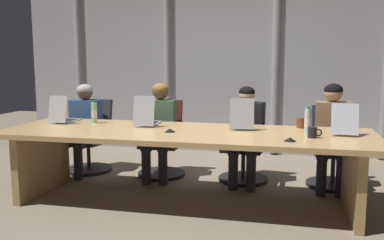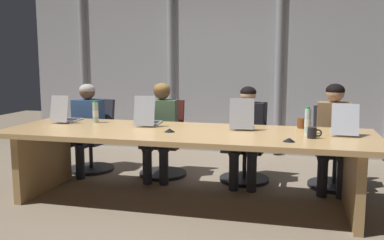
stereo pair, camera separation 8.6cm
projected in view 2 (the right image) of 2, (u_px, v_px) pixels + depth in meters
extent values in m
plane|color=#7F705B|center=(185.00, 202.00, 4.32)|extent=(13.16, 13.16, 0.00)
cube|color=tan|center=(185.00, 133.00, 4.22)|extent=(3.75, 1.18, 0.05)
cube|color=black|center=(185.00, 140.00, 4.23)|extent=(3.19, 0.10, 0.06)
cube|color=tan|center=(44.00, 160.00, 4.66)|extent=(0.08, 1.00, 0.70)
cube|color=tan|center=(353.00, 180.00, 3.89)|extent=(0.08, 1.00, 0.70)
cube|color=#B2B2B7|center=(226.00, 55.00, 6.51)|extent=(6.58, 0.10, 3.08)
cylinder|color=gray|center=(84.00, 56.00, 7.04)|extent=(0.12, 0.12, 3.01)
cylinder|color=gray|center=(171.00, 55.00, 6.67)|extent=(0.12, 0.12, 3.01)
cylinder|color=gray|center=(280.00, 55.00, 6.26)|extent=(0.12, 0.12, 3.01)
cube|color=#BCBCC1|center=(69.00, 120.00, 4.90)|extent=(0.22, 0.32, 0.02)
cube|color=black|center=(70.00, 119.00, 4.92)|extent=(0.18, 0.18, 0.00)
cube|color=#BCBCC1|center=(59.00, 109.00, 4.69)|extent=(0.21, 0.08, 0.30)
cube|color=black|center=(59.00, 109.00, 4.69)|extent=(0.19, 0.06, 0.27)
cube|color=#A8ADB7|center=(150.00, 123.00, 4.67)|extent=(0.26, 0.36, 0.02)
cube|color=black|center=(150.00, 122.00, 4.69)|extent=(0.21, 0.20, 0.00)
cube|color=#A8ADB7|center=(144.00, 111.00, 4.44)|extent=(0.23, 0.11, 0.32)
cube|color=black|center=(144.00, 111.00, 4.44)|extent=(0.21, 0.09, 0.28)
cube|color=#A8ADB7|center=(242.00, 127.00, 4.42)|extent=(0.28, 0.35, 0.02)
cube|color=black|center=(242.00, 125.00, 4.45)|extent=(0.23, 0.20, 0.00)
cube|color=#A8ADB7|center=(242.00, 114.00, 4.21)|extent=(0.25, 0.09, 0.31)
cube|color=black|center=(242.00, 114.00, 4.21)|extent=(0.23, 0.08, 0.28)
cube|color=#A8ADB7|center=(343.00, 131.00, 4.15)|extent=(0.27, 0.35, 0.02)
cube|color=black|center=(343.00, 130.00, 4.17)|extent=(0.22, 0.20, 0.00)
cube|color=#A8ADB7|center=(345.00, 119.00, 3.90)|extent=(0.26, 0.17, 0.29)
cube|color=black|center=(345.00, 119.00, 3.91)|extent=(0.23, 0.14, 0.25)
cube|color=#2D2D38|center=(90.00, 139.00, 5.52)|extent=(0.56, 0.56, 0.08)
cube|color=#2D2D38|center=(100.00, 117.00, 5.68)|extent=(0.45, 0.19, 0.48)
cylinder|color=#262628|center=(91.00, 155.00, 5.55)|extent=(0.05, 0.05, 0.34)
cylinder|color=black|center=(91.00, 169.00, 5.57)|extent=(0.60, 0.60, 0.04)
cube|color=#511E19|center=(163.00, 143.00, 5.28)|extent=(0.48, 0.48, 0.08)
cube|color=#511E19|center=(168.00, 119.00, 5.45)|extent=(0.43, 0.12, 0.49)
cylinder|color=#262628|center=(163.00, 159.00, 5.31)|extent=(0.05, 0.05, 0.34)
cylinder|color=black|center=(163.00, 174.00, 5.33)|extent=(0.60, 0.60, 0.04)
cube|color=black|center=(245.00, 147.00, 5.03)|extent=(0.53, 0.53, 0.08)
cube|color=black|center=(249.00, 121.00, 5.19)|extent=(0.44, 0.16, 0.49)
cylinder|color=#262628|center=(244.00, 164.00, 5.06)|extent=(0.05, 0.05, 0.34)
cylinder|color=black|center=(244.00, 179.00, 5.08)|extent=(0.60, 0.60, 0.04)
cube|color=#2D2D38|center=(336.00, 152.00, 4.78)|extent=(0.55, 0.55, 0.08)
cube|color=#2D2D38|center=(332.00, 125.00, 4.96)|extent=(0.44, 0.18, 0.47)
cylinder|color=#262628|center=(335.00, 169.00, 4.81)|extent=(0.05, 0.05, 0.34)
cylinder|color=black|center=(334.00, 185.00, 4.83)|extent=(0.60, 0.60, 0.04)
cube|color=#335184|center=(88.00, 118.00, 5.46)|extent=(0.38, 0.24, 0.49)
sphere|color=brown|center=(87.00, 92.00, 5.41)|extent=(0.20, 0.20, 0.20)
ellipsoid|color=#B2ADA8|center=(87.00, 90.00, 5.41)|extent=(0.21, 0.21, 0.15)
cylinder|color=#335184|center=(99.00, 115.00, 5.41)|extent=(0.08, 0.14, 0.27)
cylinder|color=brown|center=(90.00, 126.00, 5.22)|extent=(0.08, 0.30, 0.06)
cylinder|color=#335184|center=(78.00, 114.00, 5.50)|extent=(0.08, 0.14, 0.27)
cylinder|color=brown|center=(69.00, 125.00, 5.32)|extent=(0.08, 0.30, 0.06)
cylinder|color=#262833|center=(87.00, 142.00, 5.28)|extent=(0.16, 0.41, 0.13)
cylinder|color=#262833|center=(80.00, 162.00, 5.14)|extent=(0.11, 0.11, 0.44)
cylinder|color=#262833|center=(74.00, 141.00, 5.34)|extent=(0.16, 0.41, 0.13)
cylinder|color=#262833|center=(66.00, 160.00, 5.20)|extent=(0.11, 0.11, 0.44)
cube|color=#4C6B4C|center=(162.00, 120.00, 5.21)|extent=(0.38, 0.25, 0.51)
sphere|color=brown|center=(162.00, 91.00, 5.16)|extent=(0.21, 0.21, 0.21)
ellipsoid|color=olive|center=(162.00, 89.00, 5.16)|extent=(0.21, 0.21, 0.15)
cylinder|color=#4C6B4C|center=(174.00, 115.00, 5.18)|extent=(0.08, 0.14, 0.27)
cylinder|color=brown|center=(171.00, 127.00, 4.99)|extent=(0.09, 0.30, 0.06)
cylinder|color=#4C6B4C|center=(150.00, 115.00, 5.23)|extent=(0.08, 0.14, 0.27)
cylinder|color=brown|center=(146.00, 127.00, 5.04)|extent=(0.09, 0.30, 0.06)
cylinder|color=#262833|center=(167.00, 146.00, 5.04)|extent=(0.17, 0.41, 0.13)
cylinder|color=#262833|center=(164.00, 167.00, 4.90)|extent=(0.11, 0.11, 0.44)
cylinder|color=#262833|center=(151.00, 146.00, 5.07)|extent=(0.17, 0.41, 0.13)
cylinder|color=#262833|center=(147.00, 166.00, 4.93)|extent=(0.11, 0.11, 0.44)
cube|color=black|center=(248.00, 124.00, 4.96)|extent=(0.38, 0.22, 0.51)
sphere|color=beige|center=(248.00, 94.00, 4.91)|extent=(0.19, 0.19, 0.19)
ellipsoid|color=black|center=(248.00, 92.00, 4.91)|extent=(0.19, 0.19, 0.14)
cylinder|color=black|center=(261.00, 119.00, 4.91)|extent=(0.07, 0.14, 0.27)
cylinder|color=beige|center=(259.00, 131.00, 4.73)|extent=(0.07, 0.30, 0.06)
cylinder|color=black|center=(234.00, 118.00, 4.99)|extent=(0.07, 0.14, 0.27)
cylinder|color=beige|center=(232.00, 130.00, 4.80)|extent=(0.07, 0.30, 0.06)
cylinder|color=#262833|center=(254.00, 151.00, 4.78)|extent=(0.13, 0.40, 0.13)
cylinder|color=#262833|center=(252.00, 172.00, 4.64)|extent=(0.11, 0.11, 0.44)
cylinder|color=#262833|center=(236.00, 150.00, 4.83)|extent=(0.13, 0.40, 0.13)
cylinder|color=#262833|center=(234.00, 171.00, 4.69)|extent=(0.11, 0.11, 0.44)
cube|color=olive|center=(334.00, 126.00, 4.72)|extent=(0.37, 0.24, 0.53)
sphere|color=tan|center=(335.00, 93.00, 4.67)|extent=(0.20, 0.20, 0.20)
ellipsoid|color=black|center=(335.00, 90.00, 4.67)|extent=(0.21, 0.21, 0.15)
cylinder|color=olive|center=(348.00, 119.00, 4.67)|extent=(0.08, 0.14, 0.27)
cylinder|color=tan|center=(349.00, 133.00, 4.49)|extent=(0.08, 0.30, 0.06)
cylinder|color=olive|center=(320.00, 118.00, 4.76)|extent=(0.08, 0.14, 0.27)
cylinder|color=tan|center=(319.00, 131.00, 4.58)|extent=(0.08, 0.30, 0.06)
cylinder|color=#262833|center=(342.00, 155.00, 4.55)|extent=(0.15, 0.41, 0.13)
cylinder|color=#262833|center=(342.00, 178.00, 4.41)|extent=(0.11, 0.11, 0.44)
cylinder|color=#262833|center=(323.00, 154.00, 4.61)|extent=(0.15, 0.41, 0.13)
cylinder|color=#262833|center=(322.00, 177.00, 4.47)|extent=(0.11, 0.11, 0.44)
cylinder|color=#ADD1B2|center=(96.00, 113.00, 4.75)|extent=(0.06, 0.06, 0.24)
cylinder|color=white|center=(96.00, 114.00, 4.76)|extent=(0.07, 0.07, 0.07)
cylinder|color=green|center=(95.00, 101.00, 4.74)|extent=(0.04, 0.04, 0.02)
cylinder|color=silver|center=(308.00, 122.00, 4.02)|extent=(0.06, 0.06, 0.25)
cylinder|color=white|center=(308.00, 123.00, 4.02)|extent=(0.06, 0.06, 0.07)
cylinder|color=green|center=(308.00, 108.00, 4.00)|extent=(0.03, 0.03, 0.02)
cylinder|color=brown|center=(302.00, 123.00, 4.38)|extent=(0.10, 0.10, 0.11)
torus|color=brown|center=(308.00, 123.00, 4.36)|extent=(0.07, 0.01, 0.07)
cylinder|color=black|center=(312.00, 133.00, 3.81)|extent=(0.08, 0.08, 0.10)
torus|color=black|center=(318.00, 133.00, 3.80)|extent=(0.07, 0.01, 0.07)
cone|color=black|center=(170.00, 130.00, 4.15)|extent=(0.11, 0.11, 0.03)
cone|color=black|center=(289.00, 140.00, 3.66)|extent=(0.11, 0.11, 0.03)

